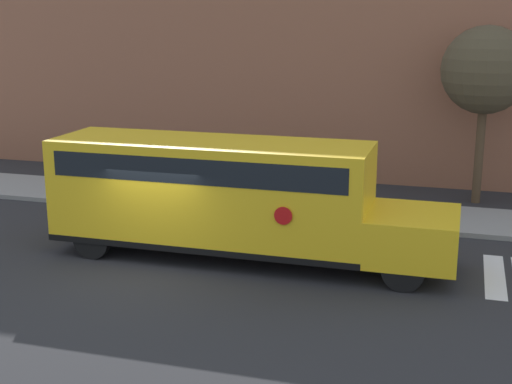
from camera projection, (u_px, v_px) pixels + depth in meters
The scene contains 5 objects.
ground_plane at pixel (152, 270), 18.07m from camera, with size 60.00×60.00×0.00m, color #28282B.
sidewalk_strip at pixel (232, 203), 24.09m from camera, with size 44.00×3.00×0.15m.
building_backdrop at pixel (281, 46), 28.92m from camera, with size 32.00×4.00×10.01m.
school_bus at pixel (227, 193), 18.58m from camera, with size 10.49×2.57×3.12m.
tree_near_sidewalk at pixel (486, 71), 23.37m from camera, with size 2.90×2.90×5.95m.
Camera 1 is at (7.37, -15.58, 6.35)m, focal length 50.00 mm.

